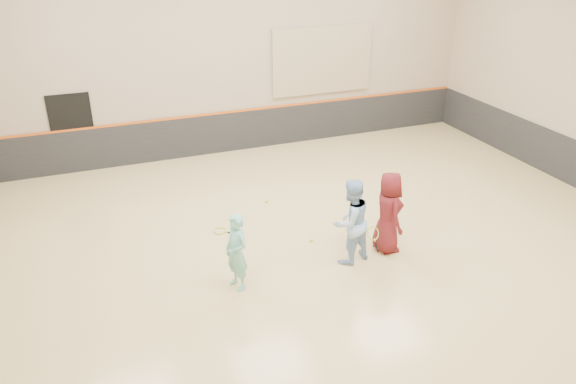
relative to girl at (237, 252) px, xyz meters
name	(u,v)px	position (x,y,z in m)	size (l,w,h in m)	color
room	(316,211)	(1.99, 0.88, 0.05)	(15.04, 12.04, 6.22)	tan
wainscot_back	(235,131)	(1.99, 6.85, -0.16)	(14.90, 0.04, 1.20)	#232326
accent_stripe	(234,111)	(1.99, 6.84, 0.46)	(14.90, 0.03, 0.06)	#D85914
acoustic_panel	(322,60)	(4.79, 6.83, 1.74)	(3.20, 0.08, 2.00)	tan
doorway	(73,134)	(-2.51, 6.86, 0.34)	(1.10, 0.05, 2.20)	black
girl	(237,252)	(0.00, 0.00, 0.00)	(0.55, 0.36, 1.52)	#79D1C2
instructor	(350,222)	(2.36, 0.07, 0.13)	(0.87, 0.68, 1.79)	#99C2ED
young_man	(388,212)	(3.29, 0.19, 0.11)	(0.85, 0.55, 1.74)	maroon
held_racket	(373,233)	(2.75, -0.16, -0.09)	(0.34, 0.34, 0.58)	#A1D12E
spare_racket	(220,231)	(0.23, 2.18, -0.74)	(0.70, 0.70, 0.04)	#C7E031
ball_under_racket	(311,240)	(1.95, 1.02, -0.73)	(0.07, 0.07, 0.07)	yellow
ball_in_hand	(397,207)	(3.36, 0.01, 0.30)	(0.07, 0.07, 0.07)	#B4CB2F
ball_beside_spare	(266,201)	(1.67, 3.15, -0.73)	(0.07, 0.07, 0.07)	gold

